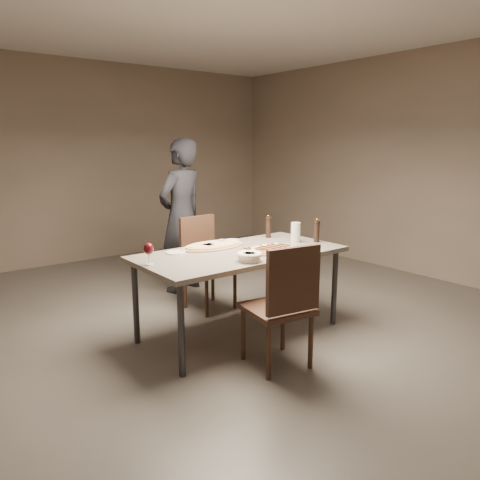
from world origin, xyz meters
TOP-DOWN VIEW (x-y plane):
  - room at (0.00, 0.00)m, footprint 7.00×7.00m
  - dining_table at (0.00, 0.00)m, footprint 1.80×0.90m
  - zucchini_pizza at (0.19, -0.14)m, footprint 0.56×0.31m
  - ham_pizza at (-0.09, 0.28)m, footprint 0.62×0.34m
  - bread_basket at (-0.16, -0.32)m, footprint 0.20×0.20m
  - oil_dish at (0.20, 0.38)m, footprint 0.14×0.14m
  - pepper_mill_left at (0.81, -0.14)m, footprint 0.06×0.06m
  - pepper_mill_right at (0.59, 0.30)m, footprint 0.06×0.06m
  - carafe at (0.65, -0.01)m, footprint 0.09×0.09m
  - wine_glass at (-0.83, 0.07)m, footprint 0.08×0.08m
  - side_plate at (-0.47, 0.28)m, footprint 0.17×0.17m
  - chair_near at (-0.16, -0.73)m, footprint 0.52×0.52m
  - chair_far at (0.15, 0.79)m, footprint 0.47×0.47m
  - diner at (0.26, 1.41)m, footprint 0.72×0.57m

SIDE VIEW (x-z plane):
  - chair_far at x=0.15m, z-range 0.06..0.99m
  - chair_near at x=-0.16m, z-range 0.06..1.02m
  - dining_table at x=0.00m, z-range 0.32..1.07m
  - side_plate at x=-0.47m, z-range 0.75..0.76m
  - oil_dish at x=0.20m, z-range 0.75..0.77m
  - ham_pizza at x=-0.09m, z-range 0.75..0.78m
  - zucchini_pizza at x=0.19m, z-range 0.74..0.79m
  - bread_basket at x=-0.16m, z-range 0.76..0.83m
  - carafe at x=0.65m, z-range 0.75..0.94m
  - pepper_mill_left at x=0.81m, z-range 0.74..0.97m
  - pepper_mill_right at x=0.59m, z-range 0.74..0.97m
  - diner at x=0.26m, z-range 0.00..1.73m
  - wine_glass at x=-0.83m, z-range 0.78..0.96m
  - room at x=0.00m, z-range -2.10..4.90m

